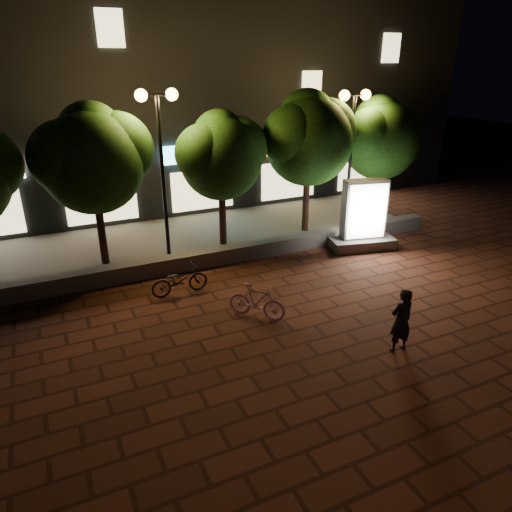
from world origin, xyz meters
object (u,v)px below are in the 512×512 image
street_lamp_left (160,132)px  scooter_pink (257,301)px  street_lamp_right (353,124)px  rider (401,321)px  tree_right (309,136)px  ad_kiosk (363,221)px  tree_mid (221,153)px  tree_left (93,156)px  scooter_parked (180,280)px  tree_far_right (381,136)px

street_lamp_left → scooter_pink: (0.96, -4.78, -3.58)m
street_lamp_right → rider: 8.91m
tree_right → street_lamp_left: bearing=-177.2°
ad_kiosk → scooter_pink: size_ratio=1.60×
ad_kiosk → rider: bearing=-119.3°
street_lamp_right → rider: (-3.80, -7.43, -3.13)m
tree_mid → rider: bearing=-81.5°
tree_left → ad_kiosk: tree_left is taller
tree_right → ad_kiosk: 3.56m
street_lamp_left → scooter_parked: street_lamp_left is taller
street_lamp_left → scooter_pink: size_ratio=3.45×
tree_left → scooter_pink: tree_left is taller
scooter_pink → scooter_parked: (-1.38, 2.07, -0.03)m
street_lamp_left → street_lamp_right: (7.00, 0.00, -0.13)m
tree_far_right → scooter_parked: (-8.98, -2.97, -2.95)m
rider → tree_mid: bearing=-79.2°
tree_left → tree_mid: (4.00, -0.00, -0.23)m
rider → street_lamp_left: bearing=-64.4°
ad_kiosk → scooter_pink: bearing=-152.2°
tree_mid → rider: 8.16m
tree_mid → tree_right: 3.32m
tree_far_right → street_lamp_left: bearing=-178.2°
tree_left → tree_right: 7.30m
tree_mid → street_lamp_left: street_lamp_left is taller
tree_left → tree_mid: bearing=-0.0°
tree_left → tree_far_right: 10.50m
tree_left → tree_right: tree_right is taller
tree_left → ad_kiosk: size_ratio=2.04×
tree_left → tree_right: bearing=0.0°
street_lamp_right → scooter_parked: street_lamp_right is taller
tree_mid → ad_kiosk: bearing=-28.2°
street_lamp_right → tree_left: bearing=178.3°
street_lamp_right → scooter_parked: bearing=-159.9°
tree_right → street_lamp_left: 5.38m
tree_right → street_lamp_right: tree_right is taller
tree_right → tree_far_right: size_ratio=1.06×
tree_far_right → rider: 9.73m
tree_far_right → street_lamp_right: 1.66m
street_lamp_right → ad_kiosk: street_lamp_right is taller
street_lamp_left → scooter_parked: (-0.42, -2.71, -3.61)m
tree_mid → rider: size_ratio=2.96×
street_lamp_left → street_lamp_right: street_lamp_left is taller
street_lamp_right → street_lamp_left: bearing=180.0°
rider → tree_left: bearing=-54.0°
tree_left → rider: tree_left is taller
street_lamp_left → ad_kiosk: street_lamp_left is taller
ad_kiosk → tree_mid: bearing=151.8°
tree_right → street_lamp_right: 1.70m
tree_far_right → scooter_pink: bearing=-146.4°
rider → tree_right: bearing=-103.4°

